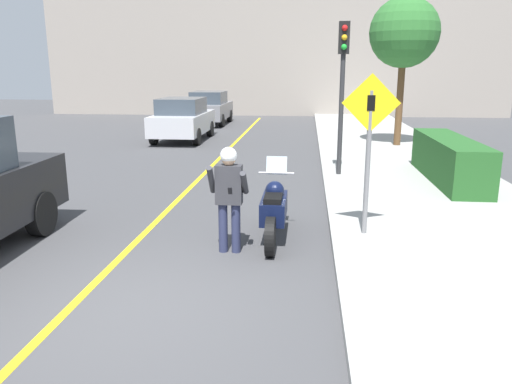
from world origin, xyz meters
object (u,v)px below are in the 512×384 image
object	(u,v)px
person_biker	(229,190)
street_tree	(404,33)
crossing_sign	(369,140)
parked_car_silver	(183,119)
traffic_light	(343,70)
parked_car_grey	(209,108)
motorcycle	(274,210)

from	to	relation	value
person_biker	street_tree	distance (m)	12.11
person_biker	crossing_sign	world-z (taller)	crossing_sign
crossing_sign	parked_car_silver	xyz separation A→B (m)	(-5.90, 11.53, -0.83)
traffic_light	parked_car_grey	size ratio (longest dim) A/B	0.89
person_biker	parked_car_silver	xyz separation A→B (m)	(-3.77, 12.26, -0.14)
crossing_sign	traffic_light	size ratio (longest dim) A/B	0.69
motorcycle	parked_car_silver	world-z (taller)	parked_car_silver
motorcycle	person_biker	size ratio (longest dim) A/B	1.34
motorcycle	street_tree	xyz separation A→B (m)	(3.73, 10.19, 3.46)
motorcycle	traffic_light	bearing A→B (deg)	74.27
traffic_light	parked_car_grey	bearing A→B (deg)	114.62
traffic_light	parked_car_grey	xyz separation A→B (m)	(-5.86, 12.79, -1.89)
street_tree	parked_car_silver	xyz separation A→B (m)	(-8.13, 1.36, -3.10)
parked_car_silver	parked_car_grey	distance (m)	6.05
crossing_sign	traffic_light	xyz separation A→B (m)	(-0.14, 4.79, 1.06)
traffic_light	person_biker	bearing A→B (deg)	-109.88
person_biker	parked_car_silver	bearing A→B (deg)	107.08
motorcycle	traffic_light	xyz separation A→B (m)	(1.35, 4.81, 2.25)
crossing_sign	parked_car_grey	size ratio (longest dim) A/B	0.61
parked_car_grey	motorcycle	bearing A→B (deg)	-75.63
person_biker	parked_car_grey	xyz separation A→B (m)	(-3.87, 18.31, -0.14)
person_biker	traffic_light	bearing A→B (deg)	70.12
person_biker	parked_car_silver	distance (m)	12.82
crossing_sign	parked_car_grey	xyz separation A→B (m)	(-6.00, 17.59, -0.83)
parked_car_silver	parked_car_grey	xyz separation A→B (m)	(-0.10, 6.05, 0.00)
parked_car_silver	traffic_light	bearing A→B (deg)	-49.48
street_tree	parked_car_silver	size ratio (longest dim) A/B	1.20
motorcycle	parked_car_silver	size ratio (longest dim) A/B	0.52
person_biker	parked_car_grey	world-z (taller)	parked_car_grey
person_biker	motorcycle	bearing A→B (deg)	47.83
street_tree	parked_car_grey	world-z (taller)	street_tree
motorcycle	traffic_light	world-z (taller)	traffic_light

